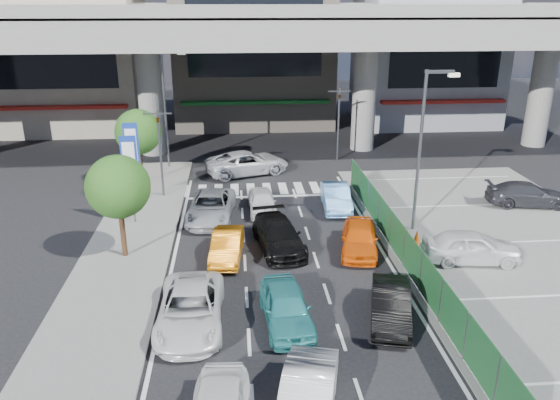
{
  "coord_description": "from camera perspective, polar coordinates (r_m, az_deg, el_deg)",
  "views": [
    {
      "loc": [
        -1.87,
        -18.88,
        11.04
      ],
      "look_at": [
        0.23,
        6.04,
        1.81
      ],
      "focal_mm": 35.0,
      "sensor_mm": 36.0,
      "label": 1
    }
  ],
  "objects": [
    {
      "name": "kei_truck_front_right",
      "position": [
        30.55,
        5.86,
        0.31
      ],
      "size": [
        1.68,
        4.18,
        1.35
      ],
      "primitive_type": "imported",
      "rotation": [
        0.0,
        0.0,
        -0.06
      ],
      "color": "#629CDE",
      "rests_on": "ground"
    },
    {
      "name": "hatch_white_back_mid",
      "position": [
        15.98,
        2.82,
        -20.12
      ],
      "size": [
        2.46,
        4.42,
        1.38
      ],
      "primitive_type": "imported",
      "rotation": [
        0.0,
        0.0,
        -0.25
      ],
      "color": "silver",
      "rests_on": "ground"
    },
    {
      "name": "taxi_orange_left",
      "position": [
        24.73,
        -5.57,
        -4.78
      ],
      "size": [
        1.65,
        3.82,
        1.22
      ],
      "primitive_type": "imported",
      "rotation": [
        0.0,
        0.0,
        -0.1
      ],
      "color": "#C5690C",
      "rests_on": "ground"
    },
    {
      "name": "street_lamp_right",
      "position": [
        27.2,
        14.84,
        6.25
      ],
      "size": [
        1.65,
        0.22,
        8.0
      ],
      "color": "#595B60",
      "rests_on": "ground"
    },
    {
      "name": "street_lamp_left",
      "position": [
        37.67,
        -11.72,
        10.26
      ],
      "size": [
        1.65,
        0.22,
        8.0
      ],
      "color": "#595B60",
      "rests_on": "ground"
    },
    {
      "name": "parked_sedan_dgrey",
      "position": [
        33.74,
        24.47,
        0.56
      ],
      "size": [
        4.76,
        2.54,
        1.31
      ],
      "primitive_type": "imported",
      "rotation": [
        0.0,
        0.0,
        1.41
      ],
      "color": "#303136",
      "rests_on": "parking_lot"
    },
    {
      "name": "building_east",
      "position": [
        54.13,
        14.96,
        14.25
      ],
      "size": [
        12.0,
        10.9,
        12.0
      ],
      "color": "gray",
      "rests_on": "ground"
    },
    {
      "name": "wagon_silver_front_left",
      "position": [
        29.13,
        -7.23,
        -0.72
      ],
      "size": [
        2.74,
        5.16,
        1.38
      ],
      "primitive_type": "imported",
      "rotation": [
        0.0,
        0.0,
        -0.09
      ],
      "color": "#A3A6AA",
      "rests_on": "ground"
    },
    {
      "name": "tree_far",
      "position": [
        34.75,
        -14.62,
        6.88
      ],
      "size": [
        2.8,
        2.8,
        4.8
      ],
      "color": "#382314",
      "rests_on": "ground"
    },
    {
      "name": "crossing_wagon_silver",
      "position": [
        36.55,
        -3.44,
        3.9
      ],
      "size": [
        6.06,
        4.16,
        1.54
      ],
      "primitive_type": "imported",
      "rotation": [
        0.0,
        0.0,
        1.89
      ],
      "color": "#B9BBC1",
      "rests_on": "ground"
    },
    {
      "name": "sidewalk_left",
      "position": [
        25.89,
        -15.84,
        -5.67
      ],
      "size": [
        4.0,
        30.0,
        0.12
      ],
      "primitive_type": "cube",
      "color": "slate",
      "rests_on": "ground"
    },
    {
      "name": "sedan_white_mid_left",
      "position": [
        20.05,
        -9.34,
        -11.14
      ],
      "size": [
        2.31,
        4.95,
        1.37
      ],
      "primitive_type": "imported",
      "rotation": [
        0.0,
        0.0,
        -0.01
      ],
      "color": "white",
      "rests_on": "ground"
    },
    {
      "name": "sedan_black_mid",
      "position": [
        25.52,
        -0.15,
        -3.7
      ],
      "size": [
        2.58,
        4.9,
        1.35
      ],
      "primitive_type": "imported",
      "rotation": [
        0.0,
        0.0,
        0.15
      ],
      "color": "black",
      "rests_on": "ground"
    },
    {
      "name": "building_center",
      "position": [
        52.0,
        -2.85,
        16.32
      ],
      "size": [
        14.0,
        10.9,
        15.0
      ],
      "color": "gray",
      "rests_on": "ground"
    },
    {
      "name": "taxi_orange_right",
      "position": [
        25.5,
        8.3,
        -3.92
      ],
      "size": [
        2.44,
        4.3,
        1.38
      ],
      "primitive_type": "imported",
      "rotation": [
        0.0,
        0.0,
        -0.21
      ],
      "color": "#F4610B",
      "rests_on": "ground"
    },
    {
      "name": "traffic_light_right",
      "position": [
        39.24,
        6.19,
        9.71
      ],
      "size": [
        1.6,
        1.24,
        5.2
      ],
      "color": "#595B60",
      "rests_on": "ground"
    },
    {
      "name": "tree_near",
      "position": [
        24.66,
        -16.57,
        1.31
      ],
      "size": [
        2.8,
        2.8,
        4.8
      ],
      "color": "#382314",
      "rests_on": "ground"
    },
    {
      "name": "fence_run",
      "position": [
        23.44,
        13.6,
        -5.99
      ],
      "size": [
        0.16,
        22.0,
        1.8
      ],
      "primitive_type": null,
      "color": "#1B5027",
      "rests_on": "ground"
    },
    {
      "name": "traffic_cone",
      "position": [
        26.81,
        14.1,
        -3.74
      ],
      "size": [
        0.46,
        0.46,
        0.71
      ],
      "primitive_type": "cone",
      "rotation": [
        0.0,
        0.0,
        -0.29
      ],
      "color": "#CA470B",
      "rests_on": "parking_lot"
    },
    {
      "name": "parking_lot",
      "position": [
        26.88,
        24.47,
        -5.88
      ],
      "size": [
        12.0,
        28.0,
        0.06
      ],
      "primitive_type": "cube",
      "color": "slate",
      "rests_on": "ground"
    },
    {
      "name": "building_west",
      "position": [
        52.97,
        -20.92,
        14.05
      ],
      "size": [
        12.0,
        10.9,
        13.0
      ],
      "color": "gray",
      "rests_on": "ground"
    },
    {
      "name": "signboard_far",
      "position": [
        31.44,
        -15.2,
        4.84
      ],
      "size": [
        0.8,
        0.14,
        4.7
      ],
      "color": "#595B60",
      "rests_on": "ground"
    },
    {
      "name": "parked_sedan_white",
      "position": [
        25.58,
        19.35,
        -4.6
      ],
      "size": [
        4.44,
        2.22,
        1.45
      ],
      "primitive_type": "imported",
      "rotation": [
        0.0,
        0.0,
        1.45
      ],
      "color": "white",
      "rests_on": "parking_lot"
    },
    {
      "name": "taxi_teal_mid",
      "position": [
        19.89,
        0.64,
        -11.1
      ],
      "size": [
        1.95,
        4.17,
        1.38
      ],
      "primitive_type": "imported",
      "rotation": [
        0.0,
        0.0,
        0.08
      ],
      "color": "teal",
      "rests_on": "ground"
    },
    {
      "name": "expressway",
      "position": [
        40.98,
        -2.29,
        17.05
      ],
      "size": [
        64.0,
        14.0,
        10.75
      ],
      "color": "slate",
      "rests_on": "ground"
    },
    {
      "name": "hatch_black_mid_right",
      "position": [
        20.46,
        11.48,
        -10.74
      ],
      "size": [
        2.26,
        4.11,
        1.28
      ],
      "primitive_type": "imported",
      "rotation": [
        0.0,
        0.0,
        -0.25
      ],
      "color": "black",
      "rests_on": "ground"
    },
    {
      "name": "signboard_near",
      "position": [
        28.53,
        -15.4,
        3.28
      ],
      "size": [
        0.8,
        0.14,
        4.7
      ],
      "color": "#595B60",
      "rests_on": "ground"
    },
    {
      "name": "sedan_white_front_mid",
      "position": [
        29.88,
        -1.88,
        -0.18
      ],
      "size": [
        1.55,
        3.63,
        1.22
      ],
      "primitive_type": "imported",
      "rotation": [
        0.0,
        0.0,
        0.03
      ],
      "color": "silver",
      "rests_on": "ground"
    },
    {
      "name": "ground",
      "position": [
        21.95,
        0.75,
        -9.94
      ],
      "size": [
        120.0,
        120.0,
        0.0
      ],
      "primitive_type": "plane",
      "color": "black",
      "rests_on": "ground"
    },
    {
      "name": "traffic_light_left",
      "position": [
        31.98,
        -12.56,
        6.93
      ],
      "size": [
        1.6,
        1.24,
        5.2
      ],
      "color": "#595B60",
      "rests_on": "ground"
    }
  ]
}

